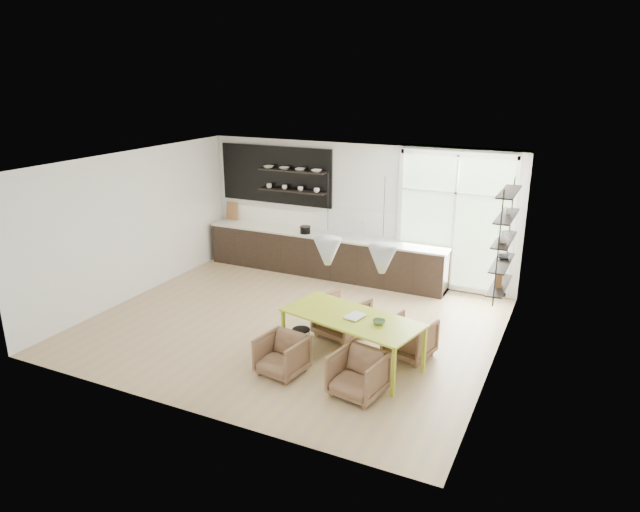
{
  "coord_description": "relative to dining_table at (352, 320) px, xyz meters",
  "views": [
    {
      "loc": [
        4.5,
        -8.21,
        4.34
      ],
      "look_at": [
        0.29,
        0.6,
        1.17
      ],
      "focal_mm": 32.0,
      "sensor_mm": 36.0,
      "label": 1
    }
  ],
  "objects": [
    {
      "name": "armchair_front_right",
      "position": [
        0.44,
        -0.82,
        -0.41
      ],
      "size": [
        0.79,
        0.8,
        0.64
      ],
      "primitive_type": "imported",
      "rotation": [
        0.0,
        0.0,
        -0.17
      ],
      "color": "brown",
      "rests_on": "ground"
    },
    {
      "name": "wire_stool",
      "position": [
        -0.88,
        0.01,
        -0.48
      ],
      "size": [
        0.31,
        0.31,
        0.39
      ],
      "rotation": [
        0.0,
        0.0,
        0.29
      ],
      "color": "black",
      "rests_on": "ground"
    },
    {
      "name": "kitchen_run",
      "position": [
        -2.2,
        3.51,
        -0.13
      ],
      "size": [
        5.54,
        0.69,
        2.75
      ],
      "color": "black",
      "rests_on": "ground"
    },
    {
      "name": "table_book",
      "position": [
        -0.06,
        0.02,
        0.07
      ],
      "size": [
        0.31,
        0.37,
        0.03
      ],
      "primitive_type": "imported",
      "rotation": [
        0.0,
        0.0,
        -0.23
      ],
      "color": "white",
      "rests_on": "dining_table"
    },
    {
      "name": "room",
      "position": [
        -0.93,
        1.92,
        0.73
      ],
      "size": [
        7.02,
        6.01,
        2.91
      ],
      "color": "tan",
      "rests_on": "ground"
    },
    {
      "name": "right_shelving",
      "position": [
        1.85,
        1.99,
        0.92
      ],
      "size": [
        0.26,
        1.22,
        1.9
      ],
      "color": "black",
      "rests_on": "ground"
    },
    {
      "name": "dining_table",
      "position": [
        0.0,
        0.0,
        0.0
      ],
      "size": [
        2.31,
        1.43,
        0.78
      ],
      "rotation": [
        0.0,
        0.0,
        -0.23
      ],
      "color": "#AABD25",
      "rests_on": "ground"
    },
    {
      "name": "armchair_front_left",
      "position": [
        -0.81,
        -0.75,
        -0.43
      ],
      "size": [
        0.73,
        0.75,
        0.6
      ],
      "primitive_type": "imported",
      "rotation": [
        0.0,
        0.0,
        -0.14
      ],
      "color": "brown",
      "rests_on": "ground"
    },
    {
      "name": "armchair_back_left",
      "position": [
        -0.52,
        0.83,
        -0.38
      ],
      "size": [
        0.94,
        0.95,
        0.71
      ],
      "primitive_type": "imported",
      "rotation": [
        0.0,
        0.0,
        2.87
      ],
      "color": "brown",
      "rests_on": "ground"
    },
    {
      "name": "armchair_back_right",
      "position": [
        0.75,
        0.61,
        -0.41
      ],
      "size": [
        0.82,
        0.83,
        0.63
      ],
      "primitive_type": "imported",
      "rotation": [
        0.0,
        0.0,
        2.91
      ],
      "color": "brown",
      "rests_on": "ground"
    },
    {
      "name": "table_bowl",
      "position": [
        0.46,
        -0.07,
        0.08
      ],
      "size": [
        0.21,
        0.21,
        0.06
      ],
      "primitive_type": "imported",
      "rotation": [
        0.0,
        0.0,
        -0.13
      ],
      "color": "#55784B",
      "rests_on": "dining_table"
    }
  ]
}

